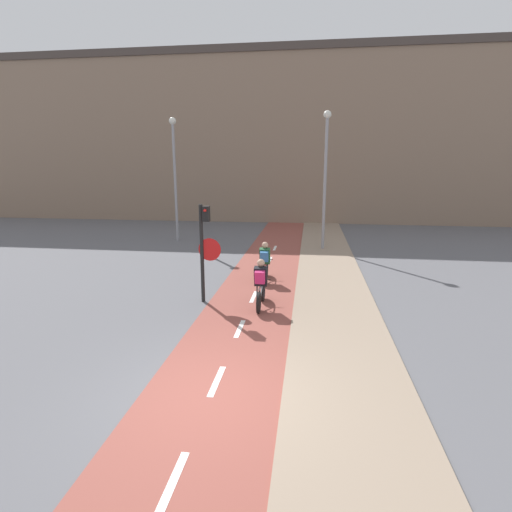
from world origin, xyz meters
The scene contains 9 objects.
ground_plane centered at (0.00, 0.00, 0.00)m, with size 120.00×120.00×0.00m, color #5B5B60.
bike_lane centered at (0.00, 0.01, 0.01)m, with size 2.52×60.00×0.02m.
sidewalk_strip centered at (2.46, 0.00, 0.03)m, with size 2.40×60.00×0.05m.
building_row_background centered at (0.00, 24.46, 5.90)m, with size 60.00×5.20×11.79m.
traffic_light_pole centered at (-1.37, 4.93, 1.82)m, with size 0.67×0.25×2.93m.
street_lamp_far centered at (-5.41, 14.35, 3.93)m, with size 0.36×0.36×6.39m.
street_lamp_sidewalk centered at (2.32, 13.13, 3.96)m, with size 0.36×0.36×6.44m.
cyclist_near centered at (0.33, 4.65, 0.70)m, with size 0.46×1.63×1.43m.
cyclist_far centered at (0.14, 7.32, 0.69)m, with size 0.46×1.56×1.41m.
Camera 1 is at (1.66, -6.19, 4.03)m, focal length 28.00 mm.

